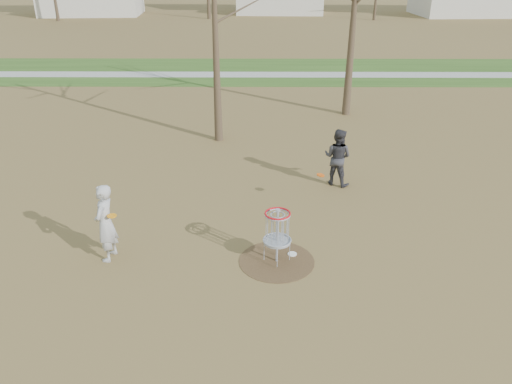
% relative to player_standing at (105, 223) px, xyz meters
% --- Properties ---
extents(ground, '(160.00, 160.00, 0.00)m').
position_rel_player_standing_xyz_m(ground, '(3.98, -0.12, -0.95)').
color(ground, brown).
rests_on(ground, ground).
extents(green_band, '(160.00, 8.00, 0.01)m').
position_rel_player_standing_xyz_m(green_band, '(3.98, 20.88, -0.95)').
color(green_band, '#2D5119').
rests_on(green_band, ground).
extents(footpath, '(160.00, 1.50, 0.01)m').
position_rel_player_standing_xyz_m(footpath, '(3.98, 19.88, -0.94)').
color(footpath, '#9E9E99').
rests_on(footpath, green_band).
extents(dirt_circle, '(1.80, 1.80, 0.01)m').
position_rel_player_standing_xyz_m(dirt_circle, '(3.98, -0.12, -0.95)').
color(dirt_circle, '#47331E').
rests_on(dirt_circle, ground).
extents(player_standing, '(0.54, 0.75, 1.91)m').
position_rel_player_standing_xyz_m(player_standing, '(0.00, 0.00, 0.00)').
color(player_standing, '#B3B3B3').
rests_on(player_standing, ground).
extents(player_throwing, '(1.10, 1.03, 1.80)m').
position_rel_player_standing_xyz_m(player_throwing, '(5.98, 4.29, -0.05)').
color(player_throwing, '#343237').
rests_on(player_throwing, ground).
extents(disc_grounded, '(0.22, 0.22, 0.02)m').
position_rel_player_standing_xyz_m(disc_grounded, '(4.37, 0.17, -0.93)').
color(disc_grounded, white).
rests_on(disc_grounded, dirt_circle).
extents(discs_in_play, '(5.27, 2.93, 0.21)m').
position_rel_player_standing_xyz_m(discs_in_play, '(2.86, 1.30, 0.17)').
color(discs_in_play, '#E2510B').
rests_on(discs_in_play, ground).
extents(disc_golf_basket, '(0.64, 0.64, 1.35)m').
position_rel_player_standing_xyz_m(disc_golf_basket, '(3.98, -0.12, -0.04)').
color(disc_golf_basket, '#9EA3AD').
rests_on(disc_golf_basket, ground).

